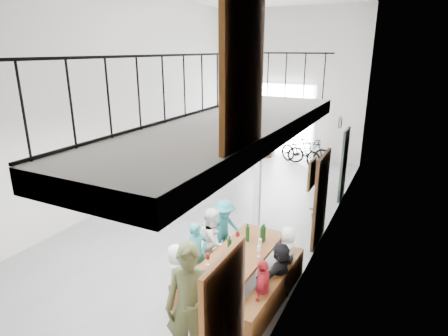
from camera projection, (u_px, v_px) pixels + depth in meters
The scene contains 24 objects.
floor at pixel (216, 213), 9.69m from camera, with size 12.00×12.00×0.00m, color slate.
room_walls at pixel (215, 72), 8.61m from camera, with size 12.00×12.00×12.00m.
gateway_portal at pixel (278, 121), 14.49m from camera, with size 2.80×0.08×2.80m, color white.
right_wall_decor at pixel (303, 190), 6.42m from camera, with size 0.07×8.28×5.07m.
balcony at pixel (235, 130), 5.28m from camera, with size 1.52×5.62×4.00m.
tasting_table at pixel (242, 256), 6.35m from camera, with size 0.91×2.05×0.79m.
bench_inner at pixel (213, 271), 6.76m from camera, with size 0.33×2.04×0.47m, color brown.
bench_wall at pixel (273, 291), 6.15m from camera, with size 0.29×2.25×0.52m, color brown.
tableware at pixel (245, 243), 6.31m from camera, with size 0.70×1.25×0.35m.
side_bench at pixel (175, 172), 12.29m from camera, with size 0.31×1.44×0.40m, color brown.
oak_barrel at pixel (212, 150), 13.90m from camera, with size 0.62×0.62×0.92m.
serving_counter at pixel (252, 143), 14.93m from camera, with size 1.80×0.50×0.95m, color #311F10.
counter_bottles at pixel (252, 128), 14.75m from camera, with size 1.55×0.23×0.28m.
guest_left_a at pixel (177, 275), 6.11m from camera, with size 0.53×0.34×1.08m, color white.
guest_left_b at pixel (197, 254), 6.59m from camera, with size 0.44×0.29×1.21m, color teal.
guest_left_c at pixel (213, 241), 6.96m from camera, with size 0.63×0.49×1.30m, color white.
guest_left_d at pixel (224, 229), 7.52m from camera, with size 0.79×0.45×1.22m, color teal.
guest_right_a at pixel (262, 290), 5.76m from camera, with size 0.61×0.25×1.04m, color #B51F2A.
guest_right_b at pixel (280, 272), 6.22m from camera, with size 0.97×0.31×1.05m, color black.
guest_right_c at pixel (288, 253), 6.82m from camera, with size 0.50×0.33×1.02m, color white.
host_standing at pixel (190, 308), 4.78m from camera, with size 0.66×0.43×1.80m, color #4A522E.
potted_plant at pixel (317, 213), 9.15m from camera, with size 0.38×0.33×0.42m, color #194D1A.
bicycle_near at pixel (301, 151), 13.58m from camera, with size 0.66×1.90×1.00m, color black.
bicycle_far at pixel (309, 152), 13.67m from camera, with size 0.44×1.57×0.94m, color black.
Camera 1 is at (4.17, -7.83, 4.06)m, focal length 30.00 mm.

